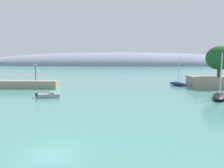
% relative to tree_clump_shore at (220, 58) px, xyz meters
% --- Properties ---
extents(water, '(600.00, 600.00, 0.00)m').
position_rel_tree_clump_shore_xyz_m(water, '(-29.27, -41.08, -7.69)').
color(water, teal).
rests_on(water, ground).
extents(shore_outcrop, '(13.94, 10.09, 2.78)m').
position_rel_tree_clump_shore_xyz_m(shore_outcrop, '(-0.00, 0.29, -6.30)').
color(shore_outcrop, gray).
rests_on(shore_outcrop, ground).
extents(tree_clump_shore, '(6.89, 6.89, 8.03)m').
position_rel_tree_clump_shore_xyz_m(tree_clump_shore, '(0.00, 0.00, 0.00)').
color(tree_clump_shore, brown).
rests_on(tree_clump_shore, shore_outcrop).
extents(breakwater_rocks, '(17.82, 4.85, 1.94)m').
position_rel_tree_clump_shore_xyz_m(breakwater_rocks, '(-50.32, -6.18, -6.72)').
color(breakwater_rocks, gray).
rests_on(breakwater_rocks, ground).
extents(distant_ridge, '(399.73, 83.94, 33.41)m').
position_rel_tree_clump_shore_xyz_m(distant_ridge, '(-44.84, 209.64, -7.69)').
color(distant_ridge, gray).
rests_on(distant_ridge, ground).
extents(sailboat_navy_near_shore, '(4.93, 6.01, 8.14)m').
position_rel_tree_clump_shore_xyz_m(sailboat_navy_near_shore, '(-9.89, 1.83, -7.11)').
color(sailboat_navy_near_shore, navy).
rests_on(sailboat_navy_near_shore, water).
extents(sailboat_black_mid_mooring, '(5.38, 8.05, 8.42)m').
position_rel_tree_clump_shore_xyz_m(sailboat_black_mid_mooring, '(-6.68, -16.76, -7.15)').
color(sailboat_black_mid_mooring, black).
rests_on(sailboat_black_mid_mooring, water).
extents(motorboat_grey_foreground, '(4.68, 2.24, 1.14)m').
position_rel_tree_clump_shore_xyz_m(motorboat_grey_foreground, '(-38.67, -18.36, -7.28)').
color(motorboat_grey_foreground, gray).
rests_on(motorboat_grey_foreground, water).
extents(harbor_lamp_post, '(0.36, 0.36, 4.25)m').
position_rel_tree_clump_shore_xyz_m(harbor_lamp_post, '(-47.17, -5.94, -3.13)').
color(harbor_lamp_post, black).
rests_on(harbor_lamp_post, breakwater_rocks).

